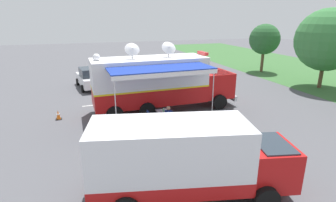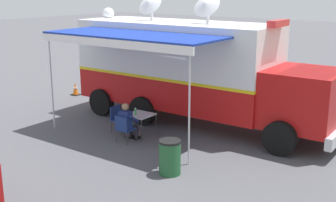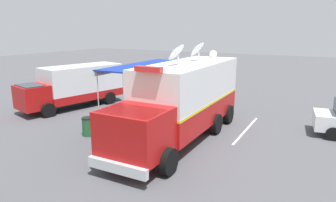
# 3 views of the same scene
# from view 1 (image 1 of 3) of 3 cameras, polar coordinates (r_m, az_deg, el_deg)

# --- Properties ---
(ground_plane) EXTENTS (100.00, 100.00, 0.00)m
(ground_plane) POSITION_cam_1_polar(r_m,az_deg,el_deg) (17.74, -3.77, -2.05)
(ground_plane) COLOR #515156
(lot_stripe) EXTENTS (0.24, 4.80, 0.01)m
(lot_stripe) POSITION_cam_1_polar(r_m,az_deg,el_deg) (19.64, -10.88, -0.37)
(lot_stripe) COLOR silver
(lot_stripe) RESTS_ON ground
(command_truck) EXTENTS (5.05, 9.55, 4.53)m
(command_truck) POSITION_cam_1_polar(r_m,az_deg,el_deg) (17.37, -1.49, 4.25)
(command_truck) COLOR #B71414
(command_truck) RESTS_ON ground
(folding_table) EXTENTS (0.82, 0.82, 0.73)m
(folding_table) POSITION_cam_1_polar(r_m,az_deg,el_deg) (15.50, -0.87, -2.34)
(folding_table) COLOR silver
(folding_table) RESTS_ON ground
(water_bottle) EXTENTS (0.07, 0.07, 0.22)m
(water_bottle) POSITION_cam_1_polar(r_m,az_deg,el_deg) (15.31, -0.97, -1.95)
(water_bottle) COLOR #3F9959
(water_bottle) RESTS_ON folding_table
(folding_chair_at_table) EXTENTS (0.49, 0.49, 0.87)m
(folding_chair_at_table) POSITION_cam_1_polar(r_m,az_deg,el_deg) (14.85, 0.20, -3.90)
(folding_chair_at_table) COLOR navy
(folding_chair_at_table) RESTS_ON ground
(folding_chair_beside_table) EXTENTS (0.49, 0.49, 0.87)m
(folding_chair_beside_table) POSITION_cam_1_polar(r_m,az_deg,el_deg) (15.25, -3.81, -3.36)
(folding_chair_beside_table) COLOR navy
(folding_chair_beside_table) RESTS_ON ground
(seated_responder) EXTENTS (0.67, 0.56, 1.25)m
(seated_responder) POSITION_cam_1_polar(r_m,az_deg,el_deg) (14.97, -0.04, -3.16)
(seated_responder) COLOR navy
(seated_responder) RESTS_ON ground
(trash_bin) EXTENTS (0.57, 0.57, 0.91)m
(trash_bin) POSITION_cam_1_polar(r_m,az_deg,el_deg) (14.98, 10.55, -4.26)
(trash_bin) COLOR #235B33
(trash_bin) RESTS_ON ground
(traffic_cone) EXTENTS (0.36, 0.36, 0.58)m
(traffic_cone) POSITION_cam_1_polar(r_m,az_deg,el_deg) (17.44, -22.38, -2.78)
(traffic_cone) COLOR black
(traffic_cone) RESTS_ON ground
(support_truck) EXTENTS (3.51, 7.08, 2.70)m
(support_truck) POSITION_cam_1_polar(r_m,az_deg,el_deg) (9.19, 3.72, -12.32)
(support_truck) COLOR white
(support_truck) RESTS_ON ground
(car_behind_truck) EXTENTS (4.43, 2.49, 1.76)m
(car_behind_truck) POSITION_cam_1_polar(r_m,az_deg,el_deg) (24.16, -16.23, 4.78)
(car_behind_truck) COLOR silver
(car_behind_truck) RESTS_ON ground
(tree_far_left) EXTENTS (3.28, 3.28, 5.22)m
(tree_far_left) POSITION_cam_1_polar(r_m,az_deg,el_deg) (31.72, 19.91, 12.27)
(tree_far_left) COLOR brown
(tree_far_left) RESTS_ON ground
(tree_left_of_centre) EXTENTS (5.15, 5.15, 6.67)m
(tree_left_of_centre) POSITION_cam_1_polar(r_m,az_deg,el_deg) (26.29, 30.87, 11.12)
(tree_left_of_centre) COLOR brown
(tree_left_of_centre) RESTS_ON ground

